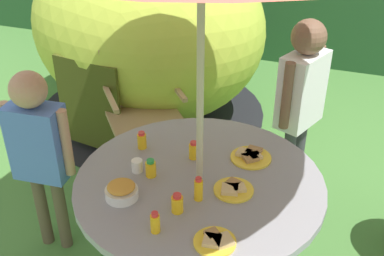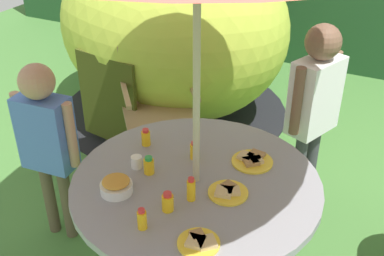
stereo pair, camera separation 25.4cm
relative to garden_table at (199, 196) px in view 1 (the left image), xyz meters
The scene contains 16 objects.
garden_table is the anchor object (origin of this frame).
wooden_chair 1.26m from the garden_table, 129.52° to the left, with size 0.71×0.70×0.95m.
dome_tent 2.10m from the garden_table, 121.68° to the left, with size 2.47×2.47×1.68m.
child_in_white_shirt 1.06m from the garden_table, 68.12° to the left, with size 0.30×0.42×1.32m.
child_in_blue_shirt 0.96m from the garden_table, behind, with size 0.41×0.21×1.21m.
snack_bowl 0.45m from the garden_table, 139.66° to the right, with size 0.17×0.17×0.09m.
plate_back_edge 0.38m from the garden_table, 54.05° to the left, with size 0.23×0.23×0.03m.
plate_front_edge 0.49m from the garden_table, 62.41° to the right, with size 0.19×0.19×0.03m.
plate_center_front 0.23m from the garden_table, ahead, with size 0.21×0.21×0.03m.
juice_bottle_near_left 0.48m from the garden_table, 98.03° to the right, with size 0.05×0.05×0.11m.
juice_bottle_near_right 0.48m from the garden_table, 156.53° to the left, with size 0.05×0.05×0.11m.
juice_bottle_far_left 0.32m from the garden_table, 93.67° to the right, with size 0.06×0.06×0.10m.
juice_bottle_far_right 0.26m from the garden_table, 118.25° to the left, with size 0.05×0.05×0.11m.
juice_bottle_center_back 0.24m from the garden_table, 72.86° to the right, with size 0.04×0.04×0.13m.
juice_bottle_mid_left 0.31m from the garden_table, 167.82° to the right, with size 0.06×0.06×0.10m.
cup_near 0.37m from the garden_table, behind, with size 0.06×0.06×0.07m, color white.
Camera 1 is at (0.64, -1.93, 2.22)m, focal length 44.43 mm.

